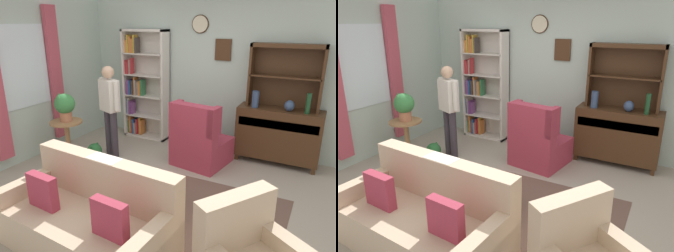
# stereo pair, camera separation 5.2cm
# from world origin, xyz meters

# --- Properties ---
(ground_plane) EXTENTS (5.40, 4.60, 0.02)m
(ground_plane) POSITION_xyz_m (0.00, 0.00, -0.01)
(ground_plane) COLOR #9E9384
(wall_back) EXTENTS (5.00, 0.09, 2.80)m
(wall_back) POSITION_xyz_m (-0.00, 2.13, 1.41)
(wall_back) COLOR #ADC1B7
(wall_back) RESTS_ON ground_plane
(wall_left) EXTENTS (0.16, 4.20, 2.80)m
(wall_left) POSITION_xyz_m (-2.52, 0.02, 1.40)
(wall_left) COLOR #ADC1B7
(wall_left) RESTS_ON ground_plane
(area_rug) EXTENTS (2.97, 2.05, 0.01)m
(area_rug) POSITION_xyz_m (0.20, -0.30, 0.00)
(area_rug) COLOR brown
(area_rug) RESTS_ON ground_plane
(bookshelf) EXTENTS (0.90, 0.30, 2.10)m
(bookshelf) POSITION_xyz_m (-1.38, 1.94, 1.01)
(bookshelf) COLOR silver
(bookshelf) RESTS_ON ground_plane
(sideboard) EXTENTS (1.30, 0.45, 0.92)m
(sideboard) POSITION_xyz_m (1.24, 1.86, 0.51)
(sideboard) COLOR #422816
(sideboard) RESTS_ON ground_plane
(sideboard_hutch) EXTENTS (1.10, 0.26, 1.00)m
(sideboard_hutch) POSITION_xyz_m (1.24, 1.97, 1.56)
(sideboard_hutch) COLOR #422816
(sideboard_hutch) RESTS_ON sideboard
(vase_tall) EXTENTS (0.11, 0.11, 0.27)m
(vase_tall) POSITION_xyz_m (0.85, 1.78, 1.05)
(vase_tall) COLOR #33476B
(vase_tall) RESTS_ON sideboard
(vase_round) EXTENTS (0.15, 0.15, 0.17)m
(vase_round) POSITION_xyz_m (1.37, 1.79, 1.01)
(vase_round) COLOR #33476B
(vase_round) RESTS_ON sideboard
(bottle_wine) EXTENTS (0.07, 0.07, 0.31)m
(bottle_wine) POSITION_xyz_m (1.63, 1.77, 1.08)
(bottle_wine) COLOR #194223
(bottle_wine) RESTS_ON sideboard
(couch_floral) EXTENTS (1.85, 0.97, 0.90)m
(couch_floral) POSITION_xyz_m (-0.08, -1.17, 0.31)
(couch_floral) COLOR #C6AD8E
(couch_floral) RESTS_ON ground_plane
(wingback_chair) EXTENTS (0.90, 0.91, 1.05)m
(wingback_chair) POSITION_xyz_m (0.15, 1.20, 0.38)
(wingback_chair) COLOR #A33347
(wingback_chair) RESTS_ON ground_plane
(plant_stand) EXTENTS (0.52, 0.52, 0.69)m
(plant_stand) POSITION_xyz_m (-1.84, 0.32, 0.43)
(plant_stand) COLOR #997047
(plant_stand) RESTS_ON ground_plane
(potted_plant_large) EXTENTS (0.33, 0.33, 0.45)m
(potted_plant_large) POSITION_xyz_m (-1.85, 0.33, 0.96)
(potted_plant_large) COLOR #AD6B4C
(potted_plant_large) RESTS_ON plant_stand
(potted_plant_small) EXTENTS (0.24, 0.24, 0.34)m
(potted_plant_small) POSITION_xyz_m (-1.40, 0.45, 0.20)
(potted_plant_small) COLOR #AD6B4C
(potted_plant_small) RESTS_ON ground_plane
(person_reading) EXTENTS (0.51, 0.31, 1.56)m
(person_reading) POSITION_xyz_m (-1.32, 0.81, 0.91)
(person_reading) COLOR #38333D
(person_reading) RESTS_ON ground_plane
(coffee_table) EXTENTS (0.80, 0.50, 0.42)m
(coffee_table) POSITION_xyz_m (-0.03, -0.27, 0.35)
(coffee_table) COLOR #422816
(coffee_table) RESTS_ON ground_plane
(book_stack) EXTENTS (0.23, 0.14, 0.06)m
(book_stack) POSITION_xyz_m (-0.05, -0.35, 0.45)
(book_stack) COLOR #3F3833
(book_stack) RESTS_ON coffee_table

